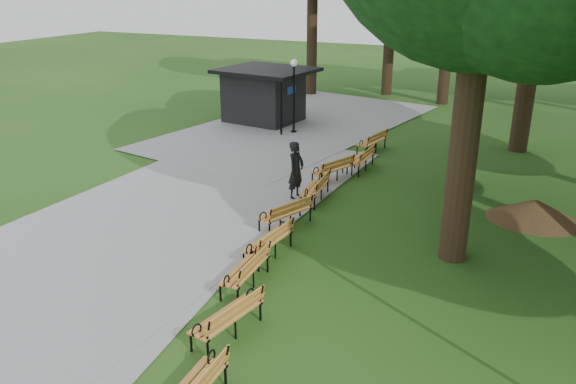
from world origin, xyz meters
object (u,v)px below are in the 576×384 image
at_px(person, 296,170).
at_px(bench_4, 285,213).
at_px(dirt_mound, 535,210).
at_px(bench_5, 315,188).
at_px(bench_3, 268,241).
at_px(bench_7, 360,159).
at_px(bench_1, 227,317).
at_px(bench_2, 245,269).
at_px(bench_6, 333,169).
at_px(kiosk, 264,95).
at_px(lamp_post, 294,81).
at_px(bench_8, 372,142).

height_order(person, bench_4, person).
bearing_deg(dirt_mound, bench_4, -151.44).
distance_m(dirt_mound, bench_5, 6.73).
bearing_deg(bench_5, person, -90.00).
xyz_separation_m(bench_3, bench_5, (-0.45, 4.27, 0.00)).
distance_m(bench_4, bench_5, 2.34).
bearing_deg(bench_7, bench_1, 5.86).
bearing_deg(bench_2, bench_4, -173.16).
xyz_separation_m(bench_3, bench_4, (-0.42, 1.93, 0.00)).
bearing_deg(dirt_mound, person, -169.73).
bearing_deg(bench_6, kiosk, -116.86).
xyz_separation_m(lamp_post, bench_6, (4.05, -5.50, -1.99)).
relative_size(bench_5, bench_6, 1.00).
distance_m(bench_1, bench_4, 5.61).
xyz_separation_m(lamp_post, bench_5, (4.24, -7.60, -1.99)).
distance_m(person, lamp_post, 8.59).
bearing_deg(bench_7, bench_3, 1.82).
height_order(dirt_mound, bench_6, bench_6).
xyz_separation_m(bench_6, bench_8, (0.17, 4.07, 0.00)).
bearing_deg(bench_6, bench_8, -161.78).
height_order(bench_4, bench_5, same).
bearing_deg(bench_4, bench_2, 31.29).
relative_size(lamp_post, bench_3, 1.79).
height_order(bench_3, bench_8, same).
distance_m(bench_1, bench_5, 7.91).
bearing_deg(bench_3, bench_4, -163.51).
bearing_deg(bench_4, bench_1, 34.46).
distance_m(bench_2, bench_5, 5.92).
xyz_separation_m(bench_1, bench_4, (-1.28, 5.46, 0.00)).
bearing_deg(dirt_mound, bench_3, -138.19).
xyz_separation_m(kiosk, bench_8, (6.54, -2.88, -0.90)).
distance_m(lamp_post, bench_3, 12.91).
relative_size(bench_5, bench_8, 1.00).
bearing_deg(bench_2, bench_6, -177.07).
xyz_separation_m(lamp_post, bench_1, (5.55, -15.39, -1.99)).
xyz_separation_m(kiosk, bench_6, (6.37, -6.95, -0.90)).
height_order(kiosk, bench_1, kiosk).
bearing_deg(person, bench_6, -5.11).
bearing_deg(bench_2, bench_5, -176.72).
height_order(person, dirt_mound, person).
bearing_deg(bench_1, bench_7, -165.06).
relative_size(person, dirt_mound, 0.83).
height_order(bench_5, bench_8, same).
distance_m(bench_2, bench_3, 1.62).
xyz_separation_m(kiosk, bench_3, (7.02, -13.32, -0.90)).
bearing_deg(bench_3, bench_6, -169.89).
bearing_deg(bench_7, bench_4, -1.87).
height_order(lamp_post, bench_1, lamp_post).
xyz_separation_m(bench_2, bench_4, (-0.62, 3.54, 0.00)).
relative_size(bench_1, bench_3, 1.00).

